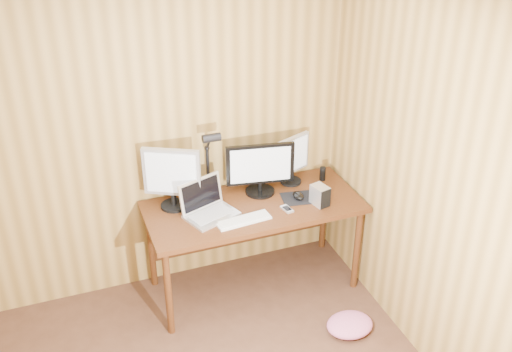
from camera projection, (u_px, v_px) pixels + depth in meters
room_shell at (181, 332)px, 2.57m from camera, size 4.00×4.00×4.00m
desk at (250, 214)px, 4.55m from camera, size 1.60×0.70×0.75m
monitor_center at (260, 168)px, 4.49m from camera, size 0.51×0.23×0.41m
monitor_left at (172, 176)px, 4.28m from camera, size 0.39×0.23×0.47m
monitor_right at (292, 159)px, 4.62m from camera, size 0.33×0.16×0.39m
laptop at (207, 206)px, 4.29m from camera, size 0.43×0.38×0.25m
keyboard at (244, 220)px, 4.23m from camera, size 0.40×0.15×0.02m
mousepad at (298, 198)px, 4.51m from camera, size 0.27×0.24×0.00m
mouse at (298, 196)px, 4.50m from camera, size 0.09×0.13×0.04m
hard_drive at (320, 195)px, 4.40m from camera, size 0.12×0.16×0.15m
phone at (287, 209)px, 4.36m from camera, size 0.07×0.12×0.02m
speaker at (323, 174)px, 4.73m from camera, size 0.05×0.05×0.11m
desk_lamp at (210, 154)px, 4.37m from camera, size 0.13×0.19×0.58m
fabric_pile at (350, 325)px, 4.31m from camera, size 0.40×0.35×0.11m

